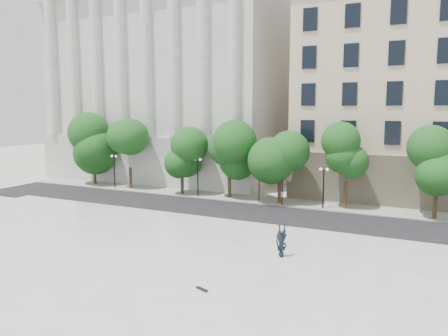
{
  "coord_description": "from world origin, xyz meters",
  "views": [
    {
      "loc": [
        15.21,
        -17.24,
        9.32
      ],
      "look_at": [
        2.3,
        10.0,
        5.21
      ],
      "focal_mm": 35.0,
      "sensor_mm": 36.0,
      "label": 1
    }
  ],
  "objects_px": {
    "traffic_light_west": "(259,167)",
    "traffic_light_east": "(283,168)",
    "skateboard": "(202,289)",
    "person_lying": "(281,252)"
  },
  "relations": [
    {
      "from": "traffic_light_west",
      "to": "traffic_light_east",
      "type": "xyz_separation_m",
      "value": [
        2.36,
        -0.0,
        0.04
      ]
    },
    {
      "from": "traffic_light_west",
      "to": "traffic_light_east",
      "type": "relative_size",
      "value": 0.99
    },
    {
      "from": "skateboard",
      "to": "person_lying",
      "type": "bearing_deg",
      "value": 92.49
    },
    {
      "from": "person_lying",
      "to": "skateboard",
      "type": "distance_m",
      "value": 6.67
    },
    {
      "from": "person_lying",
      "to": "skateboard",
      "type": "height_order",
      "value": "person_lying"
    },
    {
      "from": "person_lying",
      "to": "skateboard",
      "type": "bearing_deg",
      "value": -151.64
    },
    {
      "from": "traffic_light_east",
      "to": "skateboard",
      "type": "xyz_separation_m",
      "value": [
        2.81,
        -21.49,
        -3.22
      ]
    },
    {
      "from": "traffic_light_west",
      "to": "person_lying",
      "type": "relative_size",
      "value": 2.1
    },
    {
      "from": "traffic_light_east",
      "to": "skateboard",
      "type": "distance_m",
      "value": 21.91
    },
    {
      "from": "skateboard",
      "to": "traffic_light_east",
      "type": "bearing_deg",
      "value": 117.63
    }
  ]
}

